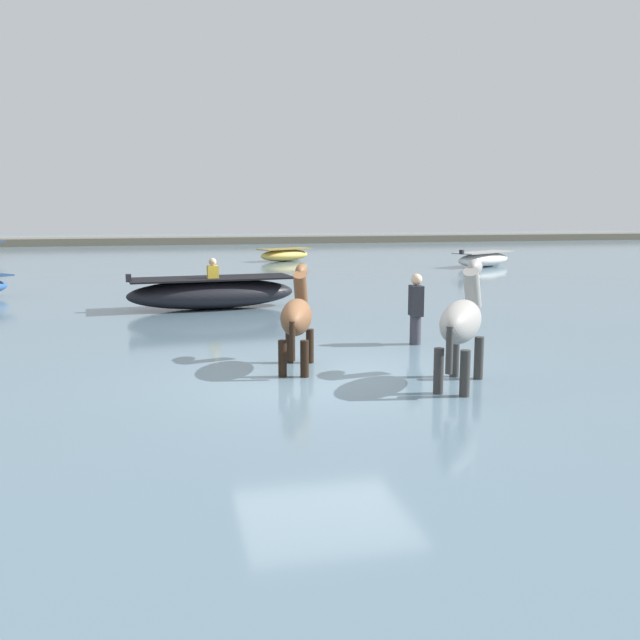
# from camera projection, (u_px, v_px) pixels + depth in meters

# --- Properties ---
(ground_plane) EXTENTS (120.00, 120.00, 0.00)m
(ground_plane) POSITION_uv_depth(u_px,v_px,m) (324.00, 403.00, 9.98)
(ground_plane) COLOR #666051
(water_surface) EXTENTS (90.00, 90.00, 0.36)m
(water_surface) POSITION_uv_depth(u_px,v_px,m) (244.00, 300.00, 19.58)
(water_surface) COLOR slate
(water_surface) RESTS_ON ground
(horse_lead_grey) EXTENTS (1.36, 1.72, 2.05)m
(horse_lead_grey) POSITION_uv_depth(u_px,v_px,m) (462.00, 324.00, 9.42)
(horse_lead_grey) COLOR gray
(horse_lead_grey) RESTS_ON ground
(horse_trailing_bay) EXTENTS (0.81, 1.74, 1.89)m
(horse_trailing_bay) POSITION_uv_depth(u_px,v_px,m) (297.00, 319.00, 10.40)
(horse_trailing_bay) COLOR brown
(horse_trailing_bay) RESTS_ON ground
(boat_mid_channel) EXTENTS (4.14, 1.70, 1.23)m
(boat_mid_channel) POSITION_uv_depth(u_px,v_px,m) (212.00, 293.00, 16.69)
(boat_mid_channel) COLOR black
(boat_mid_channel) RESTS_ON water_surface
(boat_distant_east) EXTENTS (2.73, 2.05, 0.57)m
(boat_distant_east) POSITION_uv_depth(u_px,v_px,m) (285.00, 255.00, 31.44)
(boat_distant_east) COLOR gold
(boat_distant_east) RESTS_ON water_surface
(boat_distant_west) EXTENTS (3.26, 2.46, 0.75)m
(boat_distant_west) POSITION_uv_depth(u_px,v_px,m) (483.00, 259.00, 28.53)
(boat_distant_west) COLOR silver
(boat_distant_west) RESTS_ON water_surface
(person_onlooker_right) EXTENTS (0.22, 0.33, 1.63)m
(person_onlooker_right) POSITION_uv_depth(u_px,v_px,m) (416.00, 316.00, 12.30)
(person_onlooker_right) COLOR #383842
(person_onlooker_right) RESTS_ON ground
(far_shoreline) EXTENTS (80.00, 2.40, 0.83)m
(far_shoreline) POSITION_uv_depth(u_px,v_px,m) (196.00, 243.00, 46.20)
(far_shoreline) COLOR #605B4C
(far_shoreline) RESTS_ON ground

